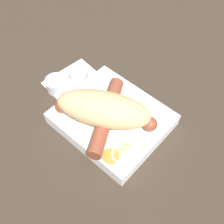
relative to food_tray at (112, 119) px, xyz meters
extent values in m
plane|color=#33281E|center=(0.00, 0.00, -0.02)|extent=(3.00, 3.00, 0.00)
cube|color=white|center=(0.00, 0.00, 0.00)|extent=(0.21, 0.18, 0.03)
ellipsoid|color=tan|center=(0.01, 0.02, 0.05)|extent=(0.20, 0.16, 0.06)
cylinder|color=brown|center=(0.00, 0.02, 0.03)|extent=(0.11, 0.17, 0.03)
sphere|color=brown|center=(0.08, 0.06, 0.03)|extent=(0.03, 0.03, 0.03)
sphere|color=brown|center=(-0.08, -0.02, 0.03)|extent=(0.03, 0.03, 0.03)
cylinder|color=orange|center=(-0.06, 0.07, 0.02)|extent=(0.05, 0.05, 0.00)
cylinder|color=#F99E4C|center=(-0.07, 0.04, 0.02)|extent=(0.03, 0.03, 0.00)
torus|color=silver|center=(-0.04, 0.04, 0.02)|extent=(0.04, 0.04, 0.00)
torus|color=silver|center=(-0.07, 0.06, 0.02)|extent=(0.04, 0.04, 0.00)
torus|color=silver|center=(-0.06, 0.04, 0.02)|extent=(0.03, 0.03, 0.00)
cube|color=white|center=(0.13, -0.03, -0.01)|extent=(0.13, 0.13, 0.00)
cylinder|color=silver|center=(0.14, -0.04, 0.00)|extent=(0.05, 0.05, 0.03)
cylinder|color=gold|center=(0.14, -0.04, -0.01)|extent=(0.04, 0.04, 0.01)
cylinder|color=silver|center=(0.16, 0.01, 0.00)|extent=(0.05, 0.05, 0.03)
cylinder|color=gold|center=(0.16, 0.01, -0.01)|extent=(0.04, 0.04, 0.01)
camera|label=1|loc=(-0.22, 0.24, 0.49)|focal=45.00mm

